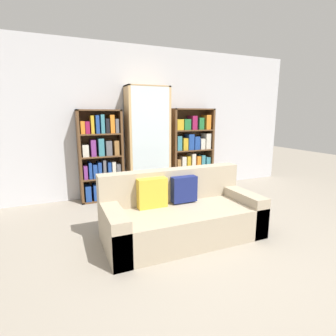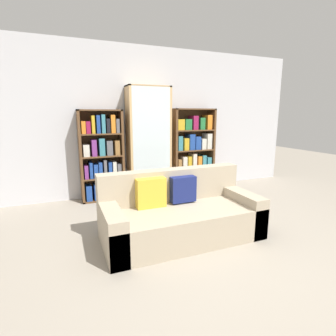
{
  "view_description": "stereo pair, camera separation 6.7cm",
  "coord_description": "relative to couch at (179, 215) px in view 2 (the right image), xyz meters",
  "views": [
    {
      "loc": [
        -1.58,
        -2.15,
        1.49
      ],
      "look_at": [
        -0.03,
        1.46,
        0.68
      ],
      "focal_mm": 28.0,
      "sensor_mm": 36.0,
      "label": 1
    },
    {
      "loc": [
        -1.52,
        -2.17,
        1.49
      ],
      "look_at": [
        -0.03,
        1.46,
        0.68
      ],
      "focal_mm": 28.0,
      "sensor_mm": 36.0,
      "label": 2
    }
  ],
  "objects": [
    {
      "name": "wine_bottle",
      "position": [
        0.88,
        0.74,
        -0.14
      ],
      "size": [
        0.07,
        0.07,
        0.34
      ],
      "color": "#192333",
      "rests_on": "ground"
    },
    {
      "name": "display_cabinet",
      "position": [
        0.2,
        1.81,
        0.7
      ],
      "size": [
        0.77,
        0.36,
        1.98
      ],
      "color": "tan",
      "rests_on": "ground"
    },
    {
      "name": "bookshelf_left",
      "position": [
        -0.65,
        1.83,
        0.49
      ],
      "size": [
        0.74,
        0.32,
        1.57
      ],
      "color": "brown",
      "rests_on": "ground"
    },
    {
      "name": "couch",
      "position": [
        0.0,
        0.0,
        0.0
      ],
      "size": [
        1.9,
        0.86,
        0.8
      ],
      "color": "tan",
      "rests_on": "ground"
    },
    {
      "name": "bookshelf_right",
      "position": [
        1.12,
        1.83,
        0.48
      ],
      "size": [
        0.86,
        0.32,
        1.6
      ],
      "color": "brown",
      "rests_on": "ground"
    },
    {
      "name": "wall_back",
      "position": [
        0.24,
        2.04,
        1.07
      ],
      "size": [
        6.4,
        0.06,
        2.7
      ],
      "color": "silver",
      "rests_on": "ground"
    },
    {
      "name": "ground_plane",
      "position": [
        0.24,
        -0.59,
        -0.28
      ],
      "size": [
        16.0,
        16.0,
        0.0
      ],
      "primitive_type": "plane",
      "color": "gray"
    }
  ]
}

